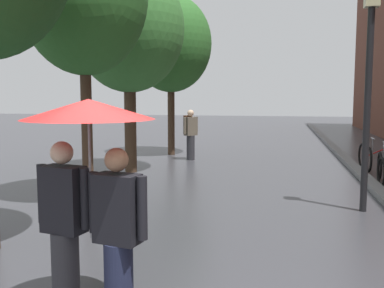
{
  "coord_description": "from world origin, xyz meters",
  "views": [
    {
      "loc": [
        1.04,
        -3.25,
        2.12
      ],
      "look_at": [
        -0.24,
        3.43,
        1.35
      ],
      "focal_mm": 41.65,
      "sensor_mm": 36.0,
      "label": 1
    }
  ],
  "objects_px": {
    "street_tree_2": "(129,29)",
    "parked_bicycle_7": "(380,155)",
    "street_lamp_post": "(368,82)",
    "couple_under_umbrella": "(89,173)",
    "pedestrian_walking_midground": "(190,133)",
    "street_tree_3": "(171,44)"
  },
  "relations": [
    {
      "from": "street_tree_3",
      "to": "parked_bicycle_7",
      "type": "height_order",
      "value": "street_tree_3"
    },
    {
      "from": "pedestrian_walking_midground",
      "to": "couple_under_umbrella",
      "type": "bearing_deg",
      "value": -83.96
    },
    {
      "from": "street_lamp_post",
      "to": "street_tree_2",
      "type": "bearing_deg",
      "value": 150.15
    },
    {
      "from": "street_tree_2",
      "to": "street_tree_3",
      "type": "relative_size",
      "value": 1.01
    },
    {
      "from": "couple_under_umbrella",
      "to": "street_tree_2",
      "type": "bearing_deg",
      "value": 106.13
    },
    {
      "from": "street_tree_2",
      "to": "parked_bicycle_7",
      "type": "xyz_separation_m",
      "value": [
        6.83,
        1.99,
        -3.44
      ]
    },
    {
      "from": "parked_bicycle_7",
      "to": "pedestrian_walking_midground",
      "type": "bearing_deg",
      "value": 174.74
    },
    {
      "from": "street_tree_2",
      "to": "street_lamp_post",
      "type": "height_order",
      "value": "street_tree_2"
    },
    {
      "from": "parked_bicycle_7",
      "to": "street_lamp_post",
      "type": "xyz_separation_m",
      "value": [
        -1.37,
        -5.12,
        1.94
      ]
    },
    {
      "from": "street_tree_3",
      "to": "couple_under_umbrella",
      "type": "bearing_deg",
      "value": -80.12
    },
    {
      "from": "couple_under_umbrella",
      "to": "parked_bicycle_7",
      "type": "bearing_deg",
      "value": 64.85
    },
    {
      "from": "street_lamp_post",
      "to": "parked_bicycle_7",
      "type": "bearing_deg",
      "value": 74.98
    },
    {
      "from": "parked_bicycle_7",
      "to": "pedestrian_walking_midground",
      "type": "relative_size",
      "value": 0.7
    },
    {
      "from": "street_tree_2",
      "to": "couple_under_umbrella",
      "type": "xyz_separation_m",
      "value": [
        2.25,
        -7.77,
        -2.41
      ]
    },
    {
      "from": "street_tree_2",
      "to": "pedestrian_walking_midground",
      "type": "height_order",
      "value": "street_tree_2"
    },
    {
      "from": "street_tree_2",
      "to": "couple_under_umbrella",
      "type": "relative_size",
      "value": 2.67
    },
    {
      "from": "street_tree_2",
      "to": "couple_under_umbrella",
      "type": "distance_m",
      "value": 8.44
    },
    {
      "from": "street_tree_3",
      "to": "pedestrian_walking_midground",
      "type": "relative_size",
      "value": 3.39
    },
    {
      "from": "street_tree_2",
      "to": "parked_bicycle_7",
      "type": "bearing_deg",
      "value": 16.23
    },
    {
      "from": "couple_under_umbrella",
      "to": "street_lamp_post",
      "type": "bearing_deg",
      "value": 55.36
    },
    {
      "from": "couple_under_umbrella",
      "to": "pedestrian_walking_midground",
      "type": "relative_size",
      "value": 1.29
    },
    {
      "from": "parked_bicycle_7",
      "to": "couple_under_umbrella",
      "type": "height_order",
      "value": "couple_under_umbrella"
    }
  ]
}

